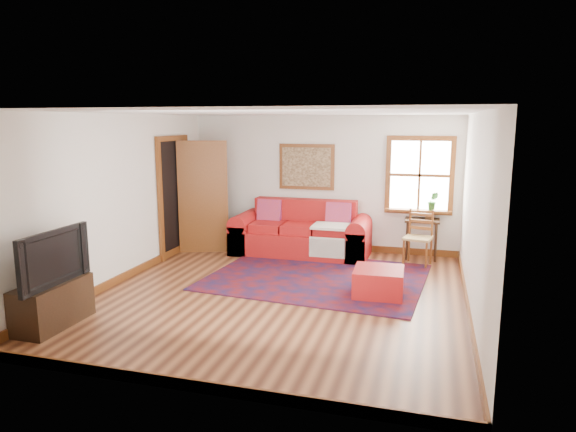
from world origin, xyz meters
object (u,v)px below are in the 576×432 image
(side_table, at_px, (422,226))
(red_leather_sofa, at_px, (302,236))
(ladder_back_chair, at_px, (419,235))
(media_cabinet, at_px, (53,304))
(red_ottoman, at_px, (379,282))

(side_table, bearing_deg, red_leather_sofa, -173.09)
(red_leather_sofa, relative_size, side_table, 3.50)
(ladder_back_chair, distance_m, media_cabinet, 5.64)
(ladder_back_chair, bearing_deg, red_ottoman, -104.93)
(ladder_back_chair, relative_size, media_cabinet, 0.96)
(red_leather_sofa, relative_size, ladder_back_chair, 2.64)
(red_leather_sofa, bearing_deg, ladder_back_chair, -4.73)
(red_ottoman, distance_m, side_table, 2.30)
(media_cabinet, bearing_deg, ladder_back_chair, 43.78)
(side_table, bearing_deg, red_ottoman, -103.09)
(red_leather_sofa, relative_size, media_cabinet, 2.55)
(side_table, bearing_deg, ladder_back_chair, -95.16)
(red_ottoman, xyz_separation_m, ladder_back_chair, (0.48, 1.78, 0.31))
(red_leather_sofa, bearing_deg, side_table, 6.91)
(red_ottoman, height_order, media_cabinet, media_cabinet)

